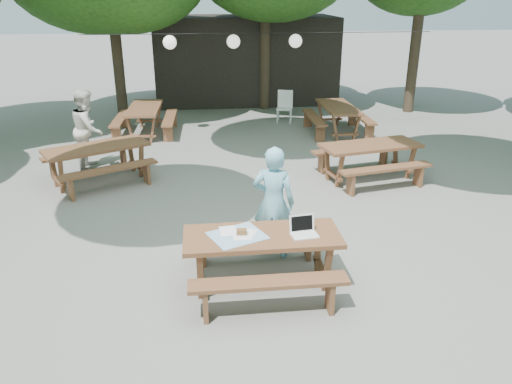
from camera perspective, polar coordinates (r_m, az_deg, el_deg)
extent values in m
plane|color=slate|center=(8.09, 2.09, -4.59)|extent=(80.00, 80.00, 0.00)
cube|color=black|center=(17.85, -1.26, 14.99)|extent=(6.00, 3.00, 2.80)
cube|color=#56361E|center=(6.37, 0.70, -5.12)|extent=(2.00, 0.80, 0.06)
cube|color=#56361E|center=(5.95, 1.47, -10.29)|extent=(1.90, 0.28, 0.05)
cube|color=#56361E|center=(7.07, 0.05, -4.66)|extent=(1.90, 0.28, 0.05)
cube|color=#56361E|center=(6.55, 0.69, -8.03)|extent=(1.70, 0.70, 0.69)
cube|color=#56361E|center=(10.43, -17.79, 4.86)|extent=(2.14, 1.65, 0.06)
cube|color=#56361E|center=(9.92, -16.45, 2.49)|extent=(1.81, 1.15, 0.05)
cube|color=#56361E|center=(11.11, -18.67, 4.31)|extent=(1.81, 1.15, 0.05)
cube|color=#56361E|center=(10.55, -17.56, 2.92)|extent=(1.83, 1.42, 0.69)
cube|color=#56361E|center=(10.34, 12.95, 5.20)|extent=(2.12, 1.19, 0.06)
cube|color=#56361E|center=(9.89, 14.69, 2.63)|extent=(1.92, 0.66, 0.05)
cube|color=#56361E|center=(10.95, 11.13, 4.83)|extent=(1.92, 0.66, 0.05)
cube|color=#56361E|center=(10.45, 12.77, 3.24)|extent=(1.81, 1.03, 0.69)
cube|color=#56361E|center=(13.69, -12.66, 9.34)|extent=(0.86, 2.02, 0.06)
cube|color=#56361E|center=(13.67, -9.84, 8.38)|extent=(0.34, 1.91, 0.05)
cube|color=#56361E|center=(13.85, -15.25, 8.10)|extent=(0.34, 1.91, 0.05)
cube|color=#56361E|center=(13.77, -12.52, 7.83)|extent=(0.75, 1.72, 0.69)
cube|color=#56361E|center=(13.68, 9.40, 9.58)|extent=(0.80, 2.00, 0.06)
cube|color=#56361E|center=(13.93, 11.94, 8.48)|extent=(0.28, 1.90, 0.05)
cube|color=#56361E|center=(13.58, 6.66, 8.46)|extent=(0.28, 1.90, 0.05)
cube|color=#56361E|center=(13.77, 9.30, 8.06)|extent=(0.70, 1.70, 0.69)
imported|color=#77C0D9|center=(7.10, 2.03, -1.19)|extent=(0.70, 0.58, 1.65)
imported|color=silver|center=(11.38, -18.65, 6.84)|extent=(0.65, 0.83, 1.70)
cube|color=white|center=(14.79, 3.27, 9.51)|extent=(0.54, 0.54, 0.04)
cube|color=white|center=(14.93, 3.36, 10.65)|extent=(0.44, 0.15, 0.48)
cube|color=white|center=(14.84, 3.26, 8.72)|extent=(0.51, 0.51, 0.38)
cube|color=white|center=(6.35, 5.55, -4.93)|extent=(0.36, 0.27, 0.02)
cube|color=white|center=(6.40, 5.25, -3.55)|extent=(0.33, 0.10, 0.23)
cube|color=black|center=(6.39, 5.27, -3.57)|extent=(0.28, 0.08, 0.19)
cube|color=#3789BD|center=(6.33, -2.17, -4.99)|extent=(0.82, 0.76, 0.01)
cube|color=white|center=(6.34, -1.71, -4.89)|extent=(0.21, 0.30, 0.00)
cube|color=white|center=(6.36, -1.06, -4.78)|extent=(0.31, 0.35, 0.00)
cube|color=white|center=(6.43, -3.20, -4.47)|extent=(0.24, 0.31, 0.00)
cube|color=brown|center=(6.33, -1.65, -4.55)|extent=(0.14, 0.10, 0.06)
cylinder|color=black|center=(13.27, 0.55, 17.70)|extent=(9.00, 0.02, 0.02)
sphere|color=white|center=(13.21, -9.83, 16.50)|extent=(0.34, 0.34, 0.34)
sphere|color=white|center=(13.23, -2.60, 16.79)|extent=(0.34, 0.34, 0.34)
sphere|color=white|center=(13.43, 4.54, 16.83)|extent=(0.34, 0.34, 0.34)
cylinder|color=#2D2319|center=(15.89, -15.72, 16.24)|extent=(0.32, 0.32, 4.41)
cylinder|color=#2D2319|center=(16.32, 1.05, 17.81)|extent=(0.32, 0.32, 4.78)
cylinder|color=#2D2319|center=(16.57, 17.84, 16.44)|extent=(0.32, 0.32, 4.53)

